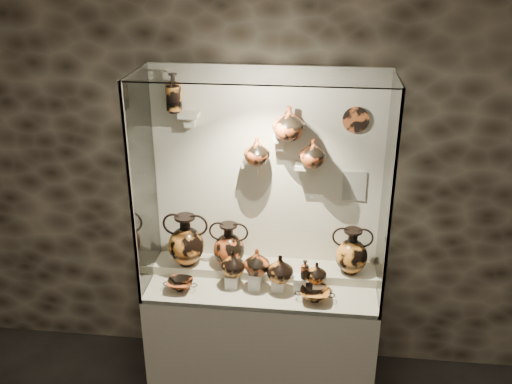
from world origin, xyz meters
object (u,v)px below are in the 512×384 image
lekythos_small (305,268)px  lekythos_tall (173,91)px  amphora_mid (229,245)px  kylix_left (180,284)px  jug_b (257,262)px  ovoid_vase_c (312,153)px  jug_a (233,263)px  ovoid_vase_a (257,151)px  amphora_right (352,251)px  ovoid_vase_b (289,123)px  jug_c (280,268)px  kylix_right (315,294)px  amphora_left (186,240)px  jug_e (316,272)px

lekythos_small → lekythos_tall: 1.56m
amphora_mid → kylix_left: size_ratio=1.46×
jug_b → ovoid_vase_c: 0.88m
jug_a → ovoid_vase_a: 0.84m
amphora_right → ovoid_vase_b: bearing=164.7°
amphora_right → ovoid_vase_a: bearing=164.4°
amphora_mid → jug_c: amphora_mid is taller
amphora_mid → kylix_left: bearing=-163.5°
jug_c → kylix_right: (0.26, -0.09, -0.14)m
amphora_right → jug_c: (-0.51, -0.21, -0.06)m
jug_a → jug_b: (0.18, -0.01, 0.03)m
ovoid_vase_a → ovoid_vase_b: ovoid_vase_b is taller
amphora_left → jug_a: amphora_left is taller
jug_a → jug_b: size_ratio=0.97×
jug_c → kylix_right: size_ratio=0.75×
ovoid_vase_b → lekythos_small: bearing=-66.2°
jug_c → ovoid_vase_a: (-0.20, 0.26, 0.79)m
jug_a → jug_e: bearing=-1.4°
amphora_right → kylix_left: size_ratio=1.47×
ovoid_vase_a → ovoid_vase_c: bearing=-15.3°
amphora_mid → kylix_left: 0.46m
amphora_left → ovoid_vase_b: bearing=-1.9°
ovoid_vase_a → kylix_left: bearing=-162.9°
kylix_left → lekythos_tall: (-0.06, 0.36, 1.34)m
jug_a → ovoid_vase_a: (0.15, 0.23, 0.79)m
jug_b → kylix_left: size_ratio=0.80×
jug_c → lekythos_tall: lekythos_tall is taller
amphora_right → jug_b: bearing=-175.6°
jug_a → lekythos_tall: (-0.44, 0.26, 1.20)m
amphora_right → lekythos_small: (-0.34, -0.21, -0.05)m
amphora_mid → lekythos_small: size_ratio=2.13×
jug_c → ovoid_vase_a: size_ratio=1.04×
kylix_left → lekythos_tall: size_ratio=0.79×
lekythos_tall → ovoid_vase_c: lekythos_tall is taller
jug_b → kylix_right: jug_b is taller
ovoid_vase_a → lekythos_small: bearing=-49.9°
amphora_mid → lekythos_small: bearing=-42.8°
ovoid_vase_c → amphora_left: bearing=165.1°
ovoid_vase_b → kylix_left: bearing=-165.8°
jug_e → lekythos_tall: 1.64m
kylix_right → jug_b: bearing=144.0°
amphora_right → ovoid_vase_b: ovoid_vase_b is taller
amphora_right → kylix_right: bearing=-141.9°
jug_c → jug_a: bearing=157.3°
amphora_left → amphora_right: amphora_left is taller
amphora_mid → ovoid_vase_a: (0.20, 0.06, 0.74)m
jug_c → ovoid_vase_a: 0.86m
jug_e → lekythos_small: (-0.08, -0.03, 0.05)m
jug_a → kylix_right: jug_a is taller
kylix_left → ovoid_vase_a: 1.12m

